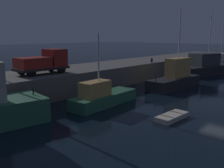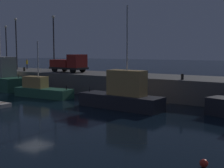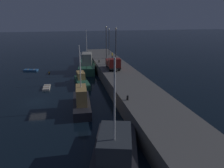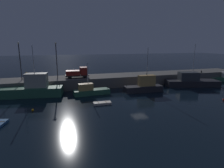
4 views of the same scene
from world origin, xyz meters
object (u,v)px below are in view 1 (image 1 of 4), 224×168
Objects in this scene: fishing_boat_grey at (219,62)px; utility_truck at (43,62)px; bollard_central at (152,60)px; dinghy_orange_near at (172,117)px; bollard_east at (200,54)px; fishing_boat_white at (207,67)px; fishing_boat_orange at (102,97)px; fishing_boat_blue at (175,78)px.

fishing_boat_grey reaches higher than utility_truck.
fishing_boat_grey reaches higher than bollard_central.
bollard_east is (30.77, 11.43, 2.47)m from dinghy_orange_near.
utility_truck is at bearing 167.39° from fishing_boat_white.
bollard_central is (14.20, 11.35, 2.51)m from dinghy_orange_near.
fishing_boat_white is 24.83m from fishing_boat_orange.
dinghy_orange_near is at bearing -164.85° from fishing_boat_grey.
bollard_east is at bearing 20.38° from dinghy_orange_near.
fishing_boat_grey is at bearing 15.15° from dinghy_orange_near.
bollard_central reaches higher than dinghy_orange_near.
fishing_boat_orange is (-24.82, -0.75, -0.34)m from fishing_boat_white.
fishing_boat_white is at bearing -22.42° from bollard_central.
fishing_boat_orange is 38.53m from fishing_boat_grey.
bollard_east is at bearing 8.79° from fishing_boat_orange.
fishing_boat_orange is 7.38m from utility_truck.
fishing_boat_white is 27.17m from utility_truck.
utility_truck is at bearing 173.62° from bollard_central.
bollard_east is at bearing -3.06° from utility_truck.
fishing_boat_orange is at bearing 175.40° from fishing_boat_blue.
fishing_boat_blue reaches higher than utility_truck.
dinghy_orange_near is (0.80, -6.55, -0.64)m from fishing_boat_orange.
fishing_boat_blue is 13.42m from fishing_boat_white.
fishing_boat_blue is 15.32m from utility_truck.
fishing_boat_grey is at bearing 5.39° from fishing_boat_orange.
fishing_boat_white is 2.44× the size of utility_truck.
dinghy_orange_near is (-37.55, -10.17, -0.63)m from fishing_boat_grey.
fishing_boat_blue is 6.87m from bollard_central.
fishing_boat_white reaches higher than bollard_central.
fishing_boat_blue is 1.75× the size of utility_truck.
fishing_boat_blue is 15.69× the size of bollard_central.
fishing_boat_orange reaches higher than bollard_east.
utility_truck is at bearing 149.94° from fishing_boat_blue.
dinghy_orange_near is at bearing -163.09° from fishing_boat_white.
utility_truck reaches higher than dinghy_orange_near.
bollard_east is (31.58, 4.88, 1.82)m from fishing_boat_orange.
bollard_central is at bearing 38.63° from dinghy_orange_near.
fishing_boat_blue is at bearing -30.06° from utility_truck.
bollard_central is 16.57m from bollard_east.
bollard_east is (6.76, 4.13, 1.48)m from fishing_boat_white.
fishing_boat_white reaches higher than dinghy_orange_near.
utility_truck is 33.23m from bollard_east.
fishing_boat_blue is 27.23m from fishing_boat_grey.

